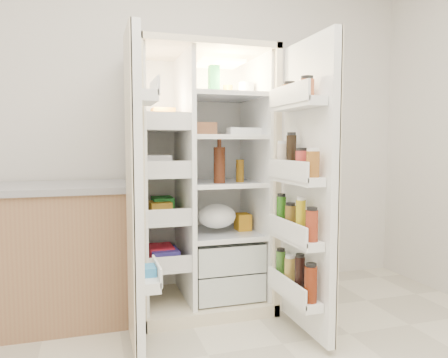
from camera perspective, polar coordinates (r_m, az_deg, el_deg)
name	(u,v)px	position (r m, az deg, el deg)	size (l,w,h in m)	color
wall_back	(170,118)	(3.32, -7.23, 8.08)	(4.00, 0.02, 2.70)	silver
refrigerator	(201,202)	(3.04, -3.16, -3.10)	(0.92, 0.70, 1.80)	beige
freezer_door	(135,193)	(2.34, -11.87, -1.80)	(0.15, 0.40, 1.72)	white
fridge_door	(306,192)	(2.54, 10.94, -1.66)	(0.17, 0.58, 1.72)	white
kitchen_counter	(31,254)	(3.02, -24.52, -9.19)	(1.23, 0.66, 0.89)	#8D6846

